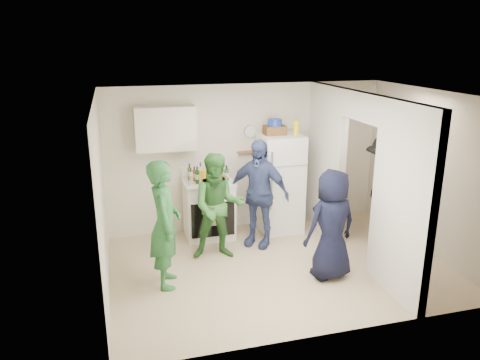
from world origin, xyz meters
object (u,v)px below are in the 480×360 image
object	(u,v)px
person_navy	(332,225)
person_denim	(258,193)
blue_bowl	(275,122)
person_nook	(384,190)
fridge	(280,183)
stove	(209,209)
person_green_left	(165,224)
yellow_cup_stack_top	(296,128)
person_green_center	(218,207)
wicker_basket	(275,130)

from	to	relation	value
person_navy	person_denim	bearing A→B (deg)	-73.52
blue_bowl	person_nook	xyz separation A→B (m)	(1.52, -0.99, -1.00)
fridge	person_denim	bearing A→B (deg)	-137.61
stove	person_denim	distance (m)	0.95
stove	fridge	distance (m)	1.29
fridge	person_green_left	bearing A→B (deg)	-146.32
yellow_cup_stack_top	person_green_center	xyz separation A→B (m)	(-1.48, -0.69, -0.99)
yellow_cup_stack_top	fridge	bearing A→B (deg)	155.56
person_navy	yellow_cup_stack_top	bearing A→B (deg)	-104.06
person_green_left	person_navy	xyz separation A→B (m)	(2.22, -0.39, -0.09)
person_green_left	person_navy	world-z (taller)	person_green_left
person_navy	stove	bearing A→B (deg)	-63.67
blue_bowl	person_denim	size ratio (longest dim) A/B	0.14
person_green_center	person_denim	bearing A→B (deg)	30.72
person_navy	blue_bowl	bearing A→B (deg)	-93.83
person_denim	blue_bowl	bearing A→B (deg)	90.54
yellow_cup_stack_top	person_nook	xyz separation A→B (m)	(1.20, -0.84, -0.92)
yellow_cup_stack_top	person_denim	distance (m)	1.28
person_denim	person_navy	bearing A→B (deg)	-23.94
person_nook	blue_bowl	bearing A→B (deg)	-104.27
fridge	wicker_basket	bearing A→B (deg)	153.43
fridge	yellow_cup_stack_top	xyz separation A→B (m)	(0.22, -0.10, 0.97)
person_nook	person_green_center	bearing A→B (deg)	-74.42
blue_bowl	person_green_center	xyz separation A→B (m)	(-1.16, -0.84, -1.07)
person_green_left	yellow_cup_stack_top	bearing A→B (deg)	-53.44
person_nook	yellow_cup_stack_top	bearing A→B (deg)	-106.22
person_green_center	wicker_basket	bearing A→B (deg)	44.62
yellow_cup_stack_top	person_denim	xyz separation A→B (m)	(-0.77, -0.40, -0.94)
blue_bowl	yellow_cup_stack_top	size ratio (longest dim) A/B	0.96
blue_bowl	yellow_cup_stack_top	distance (m)	0.36
stove	yellow_cup_stack_top	world-z (taller)	yellow_cup_stack_top
person_denim	yellow_cup_stack_top	bearing A→B (deg)	67.21
stove	person_nook	xyz separation A→B (m)	(2.66, -0.97, 0.40)
blue_bowl	person_green_center	size ratio (longest dim) A/B	0.15
wicker_basket	person_green_center	bearing A→B (deg)	-144.21
blue_bowl	yellow_cup_stack_top	world-z (taller)	blue_bowl
yellow_cup_stack_top	person_green_center	bearing A→B (deg)	-155.13
wicker_basket	yellow_cup_stack_top	size ratio (longest dim) A/B	1.40
yellow_cup_stack_top	person_navy	world-z (taller)	yellow_cup_stack_top
wicker_basket	person_denim	xyz separation A→B (m)	(-0.45, -0.55, -0.89)
yellow_cup_stack_top	person_denim	size ratio (longest dim) A/B	0.14
person_navy	person_nook	bearing A→B (deg)	-156.89
yellow_cup_stack_top	person_green_left	bearing A→B (deg)	-150.71
blue_bowl	wicker_basket	bearing A→B (deg)	0.00
wicker_basket	person_denim	world-z (taller)	wicker_basket
person_nook	person_green_left	bearing A→B (deg)	-63.50
fridge	person_denim	size ratio (longest dim) A/B	0.97
stove	person_denim	bearing A→B (deg)	-37.31
person_navy	person_nook	world-z (taller)	person_nook
person_denim	person_navy	distance (m)	1.45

